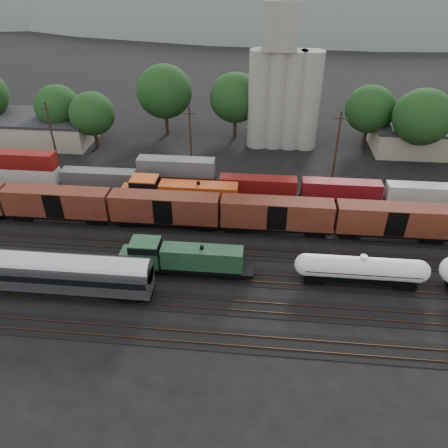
# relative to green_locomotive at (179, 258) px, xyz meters

# --- Properties ---
(ground) EXTENTS (600.00, 600.00, 0.00)m
(ground) POSITION_rel_green_locomotive_xyz_m (9.14, 5.00, -2.44)
(ground) COLOR black
(tracks) EXTENTS (180.00, 33.20, 0.20)m
(tracks) POSITION_rel_green_locomotive_xyz_m (9.14, 5.00, -2.40)
(tracks) COLOR black
(tracks) RESTS_ON ground
(green_locomotive) EXTENTS (16.11, 2.84, 4.26)m
(green_locomotive) POSITION_rel_green_locomotive_xyz_m (0.00, 0.00, 0.00)
(green_locomotive) COLOR black
(green_locomotive) RESTS_ON ground
(tank_car_a) EXTENTS (15.31, 2.74, 4.01)m
(tank_car_a) POSITION_rel_green_locomotive_xyz_m (21.34, -0.00, -0.04)
(tank_car_a) COLOR white
(tank_car_a) RESTS_ON ground
(passenger_coach) EXTENTS (23.67, 2.92, 5.37)m
(passenger_coach) POSITION_rel_green_locomotive_xyz_m (-13.90, -5.00, 0.85)
(passenger_coach) COLOR silver
(passenger_coach) RESTS_ON ground
(orange_locomotive) EXTENTS (19.08, 3.18, 4.77)m
(orange_locomotive) POSITION_rel_green_locomotive_xyz_m (-3.06, 15.00, 0.26)
(orange_locomotive) COLOR black
(orange_locomotive) RESTS_ON ground
(boxcar_string) EXTENTS (169.00, 2.90, 4.20)m
(boxcar_string) POSITION_rel_green_locomotive_xyz_m (27.02, 10.00, 0.68)
(boxcar_string) COLOR black
(boxcar_string) RESTS_ON ground
(container_wall) EXTENTS (175.23, 2.60, 5.80)m
(container_wall) POSITION_rel_green_locomotive_xyz_m (22.54, 20.00, 0.21)
(container_wall) COLOR black
(container_wall) RESTS_ON ground
(grain_silo) EXTENTS (13.40, 5.00, 29.00)m
(grain_silo) POSITION_rel_green_locomotive_xyz_m (12.43, 41.00, 8.81)
(grain_silo) COLOR gray
(grain_silo) RESTS_ON ground
(industrial_sheds) EXTENTS (119.38, 17.26, 5.10)m
(industrial_sheds) POSITION_rel_green_locomotive_xyz_m (15.77, 40.25, 0.12)
(industrial_sheds) COLOR #9E937F
(industrial_sheds) RESTS_ON ground
(tree_band) EXTENTS (165.75, 20.77, 14.14)m
(tree_band) POSITION_rel_green_locomotive_xyz_m (6.95, 40.94, 5.37)
(tree_band) COLOR black
(tree_band) RESTS_ON ground
(utility_poles) EXTENTS (122.20, 0.36, 12.00)m
(utility_poles) POSITION_rel_green_locomotive_xyz_m (9.14, 27.00, 3.77)
(utility_poles) COLOR black
(utility_poles) RESTS_ON ground
(distant_hills) EXTENTS (860.00, 286.00, 130.00)m
(distant_hills) POSITION_rel_green_locomotive_xyz_m (33.06, 265.00, -23.01)
(distant_hills) COLOR #59665B
(distant_hills) RESTS_ON ground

